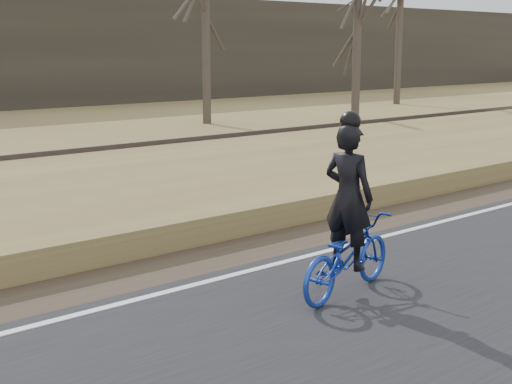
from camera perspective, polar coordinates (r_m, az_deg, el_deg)
ground at (r=11.86m, az=10.73°, el=-4.07°), size 120.00×120.00×0.00m
edge_line at (r=11.97m, az=10.00°, el=-3.58°), size 120.00×0.12×0.01m
shoulder at (r=12.62m, az=6.54°, el=-2.89°), size 120.00×1.60×0.04m
embankment at (r=14.75m, az=-1.87°, el=0.09°), size 120.00×5.00×0.44m
ballast at (r=17.86m, az=-9.38°, el=1.98°), size 120.00×3.00×0.45m
railroad at (r=17.81m, az=-9.41°, el=2.94°), size 120.00×2.40×0.29m
cyclist at (r=9.04m, az=7.31°, el=-3.62°), size 2.01×1.04×2.33m
bare_tree_center at (r=29.73m, az=-4.07°, el=14.79°), size 0.36×0.36×9.66m
bare_tree_right at (r=31.46m, az=8.12°, el=13.20°), size 0.36×0.36×8.21m
bare_tree_far_right at (r=40.57m, az=11.40°, el=12.74°), size 0.36×0.36×8.26m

